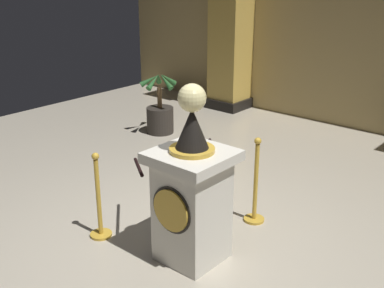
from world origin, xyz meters
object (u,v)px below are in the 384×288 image
at_px(pedestal_clock, 192,194).
at_px(stanchion_near, 255,193).
at_px(stanchion_far, 99,208).
at_px(potted_palm_left, 160,114).

height_order(pedestal_clock, stanchion_near, pedestal_clock).
xyz_separation_m(pedestal_clock, stanchion_far, (-1.03, -0.34, -0.38)).
bearing_deg(pedestal_clock, stanchion_near, 86.85).
distance_m(pedestal_clock, potted_palm_left, 3.98).
bearing_deg(potted_palm_left, stanchion_far, -56.35).
distance_m(pedestal_clock, stanchion_far, 1.15).
height_order(pedestal_clock, stanchion_far, pedestal_clock).
bearing_deg(potted_palm_left, pedestal_clock, -41.10).
relative_size(stanchion_far, potted_palm_left, 0.89).
relative_size(stanchion_near, stanchion_far, 1.05).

